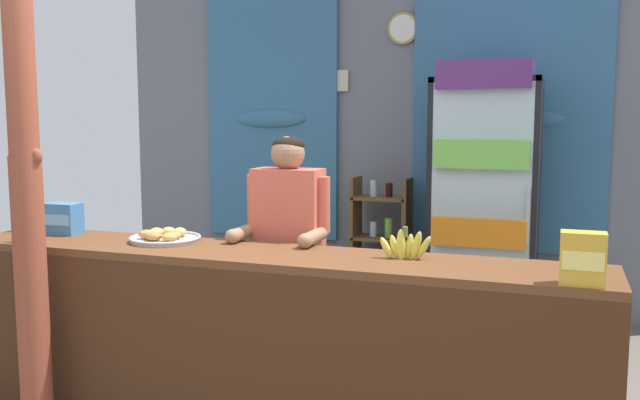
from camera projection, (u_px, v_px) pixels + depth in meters
name	position (u px, v px, depth m)	size (l,w,h in m)	color
ground_plane	(310.00, 375.00, 4.27)	(7.82, 7.82, 0.00)	#665B51
back_wall_curtained	(387.00, 132.00, 5.82)	(4.87, 0.22, 2.89)	slate
stall_counter	(252.00, 327.00, 3.37)	(3.37, 0.53, 0.93)	brown
timber_post	(25.00, 168.00, 3.34)	(0.18, 0.16, 2.84)	brown
drink_fridge	(485.00, 187.00, 5.02)	(0.77, 0.69, 2.00)	black
bottle_shelf_rack	(381.00, 242.00, 5.65)	(0.48, 0.28, 1.12)	brown
plastic_lawn_chair	(273.00, 259.00, 5.39)	(0.57, 0.57, 0.86)	#4CC675
shopkeeper	(288.00, 236.00, 3.83)	(0.50, 0.42, 1.50)	#28282D
soda_bottle_iced_tea	(23.00, 208.00, 4.06)	(0.09, 0.09, 0.32)	brown
soda_bottle_lime_soda	(27.00, 225.00, 3.70)	(0.06, 0.06, 0.22)	#75C64C
snack_box_biscuit	(64.00, 219.00, 3.94)	(0.19, 0.13, 0.18)	#3D75B7
snack_box_choco_powder	(583.00, 259.00, 2.73)	(0.18, 0.10, 0.22)	gold
pastry_tray	(164.00, 237.00, 3.71)	(0.39, 0.39, 0.07)	#BCBCC1
banana_bunch	(406.00, 246.00, 3.25)	(0.26, 0.07, 0.16)	#DBCC42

